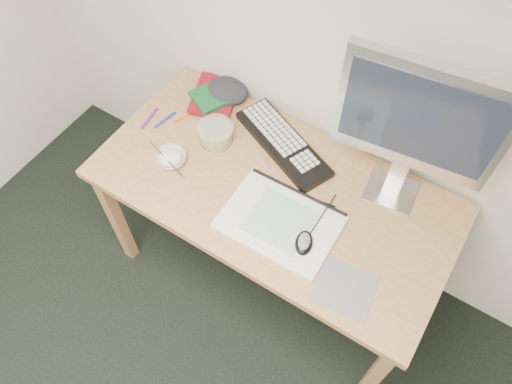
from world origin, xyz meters
TOP-DOWN VIEW (x-y plane):
  - desk at (-0.25, 1.43)m, footprint 1.40×0.70m
  - mousepad at (0.16, 1.21)m, footprint 0.22×0.21m
  - sketchpad at (-0.15, 1.31)m, footprint 0.43×0.31m
  - keyboard at (-0.33, 1.63)m, footprint 0.49×0.33m
  - monitor at (0.13, 1.66)m, footprint 0.54×0.19m
  - mouse at (-0.04, 1.28)m, footprint 0.09×0.12m
  - rice_bowl at (-0.66, 1.32)m, footprint 0.15×0.15m
  - chopsticks at (-0.67, 1.30)m, footprint 0.23×0.09m
  - fruit_tub at (-0.58, 1.51)m, footprint 0.19×0.19m
  - book_red at (-0.71, 1.70)m, footprint 0.25×0.29m
  - book_green at (-0.70, 1.69)m, footprint 0.22×0.25m
  - cloth_lump at (-0.67, 1.74)m, footprint 0.17×0.15m
  - pencil_pink at (-0.28, 1.48)m, footprint 0.18×0.09m
  - pencil_tan at (-0.24, 1.47)m, footprint 0.15×0.10m
  - pencil_black at (-0.09, 1.47)m, footprint 0.16×0.03m
  - marker_blue at (-0.82, 1.48)m, footprint 0.03×0.12m
  - marker_orange at (-0.76, 1.56)m, footprint 0.06×0.13m
  - marker_purple at (-0.88, 1.45)m, footprint 0.03×0.13m

SIDE VIEW (x-z plane):
  - desk at x=-0.25m, z-range 0.29..1.04m
  - mousepad at x=0.16m, z-range 0.75..0.75m
  - pencil_black at x=-0.09m, z-range 0.75..0.76m
  - pencil_tan at x=-0.24m, z-range 0.75..0.76m
  - pencil_pink at x=-0.28m, z-range 0.75..0.76m
  - marker_blue at x=-0.82m, z-range 0.75..0.76m
  - marker_purple at x=-0.88m, z-range 0.75..0.76m
  - sketchpad at x=-0.15m, z-range 0.75..0.76m
  - marker_orange at x=-0.76m, z-range 0.75..0.76m
  - book_red at x=-0.71m, z-range 0.75..0.77m
  - keyboard at x=-0.33m, z-range 0.75..0.78m
  - rice_bowl at x=-0.66m, z-range 0.75..0.79m
  - mouse at x=-0.04m, z-range 0.76..0.80m
  - cloth_lump at x=-0.67m, z-range 0.75..0.81m
  - book_green at x=-0.70m, z-range 0.77..0.79m
  - fruit_tub at x=-0.58m, z-range 0.75..0.82m
  - chopsticks at x=-0.67m, z-range 0.78..0.80m
  - monitor at x=0.13m, z-range 0.83..1.46m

